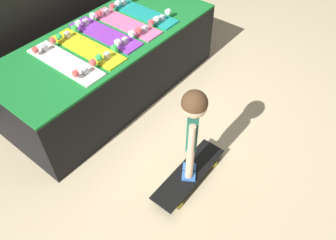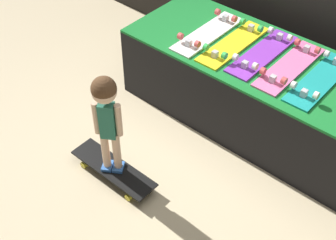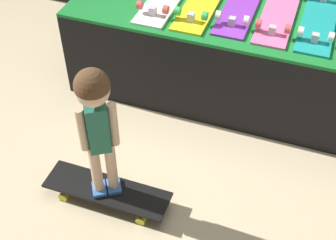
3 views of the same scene
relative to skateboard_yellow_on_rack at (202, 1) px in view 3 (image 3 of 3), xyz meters
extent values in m
plane|color=beige|center=(0.24, -0.48, -0.63)|extent=(16.00, 16.00, 0.00)
cube|color=black|center=(0.24, 0.02, -0.34)|extent=(2.10, 0.86, 0.60)
cube|color=#19752D|center=(0.24, 0.02, -0.03)|extent=(2.10, 0.86, 0.02)
cube|color=#B7B7BC|center=(-0.24, -0.25, 0.02)|extent=(0.04, 0.04, 0.05)
cylinder|color=#D84C4C|center=(-0.16, -0.25, 0.05)|extent=(0.03, 0.05, 0.05)
cylinder|color=#D84C4C|center=(-0.32, -0.25, 0.05)|extent=(0.03, 0.05, 0.05)
cube|color=yellow|center=(0.00, 0.00, -0.01)|extent=(0.20, 0.72, 0.01)
cube|color=#B7B7BC|center=(0.00, -0.24, 0.02)|extent=(0.04, 0.04, 0.05)
cylinder|color=green|center=(0.08, -0.24, 0.05)|extent=(0.03, 0.05, 0.05)
cylinder|color=green|center=(-0.08, -0.24, 0.05)|extent=(0.03, 0.05, 0.05)
cube|color=purple|center=(0.24, 0.04, -0.01)|extent=(0.20, 0.72, 0.01)
cube|color=#B7B7BC|center=(0.24, -0.20, 0.02)|extent=(0.04, 0.04, 0.05)
cylinder|color=white|center=(0.32, -0.20, 0.05)|extent=(0.03, 0.05, 0.05)
cylinder|color=white|center=(0.16, -0.20, 0.05)|extent=(0.03, 0.05, 0.05)
cube|color=pink|center=(0.48, 0.02, -0.01)|extent=(0.20, 0.72, 0.01)
cube|color=#B7B7BC|center=(0.48, -0.22, 0.02)|extent=(0.04, 0.04, 0.05)
cylinder|color=#D84C4C|center=(0.56, -0.22, 0.05)|extent=(0.03, 0.05, 0.05)
cylinder|color=#D84C4C|center=(0.39, -0.22, 0.05)|extent=(0.03, 0.05, 0.05)
cube|color=teal|center=(0.72, 0.03, -0.01)|extent=(0.20, 0.72, 0.01)
cube|color=#B7B7BC|center=(0.72, -0.21, 0.02)|extent=(0.04, 0.04, 0.05)
cylinder|color=white|center=(0.80, -0.21, 0.05)|extent=(0.03, 0.05, 0.05)
cylinder|color=white|center=(0.63, -0.21, 0.05)|extent=(0.03, 0.05, 0.05)
cube|color=black|center=(-0.16, -1.18, -0.55)|extent=(0.70, 0.20, 0.01)
cube|color=#B7B7BC|center=(0.07, -1.18, -0.58)|extent=(0.04, 0.04, 0.05)
cylinder|color=yellow|center=(0.07, -1.10, -0.61)|extent=(0.05, 0.03, 0.05)
cylinder|color=yellow|center=(0.07, -1.26, -0.61)|extent=(0.05, 0.03, 0.05)
cube|color=#B7B7BC|center=(-0.40, -1.18, -0.58)|extent=(0.04, 0.04, 0.05)
cylinder|color=yellow|center=(-0.40, -1.10, -0.61)|extent=(0.05, 0.03, 0.05)
cylinder|color=yellow|center=(-0.40, -1.26, -0.61)|extent=(0.05, 0.03, 0.05)
cube|color=#3870C6|center=(-0.13, -1.16, -0.53)|extent=(0.12, 0.12, 0.02)
cylinder|color=#DBB293|center=(-0.13, -1.16, -0.36)|extent=(0.06, 0.06, 0.32)
cube|color=#3870C6|center=(-0.20, -1.20, -0.53)|extent=(0.12, 0.12, 0.02)
cylinder|color=#DBB293|center=(-0.20, -1.20, -0.36)|extent=(0.06, 0.06, 0.32)
cube|color=#236651|center=(-0.16, -1.18, -0.08)|extent=(0.13, 0.12, 0.28)
cylinder|color=#DBB293|center=(-0.10, -1.14, -0.07)|extent=(0.05, 0.05, 0.26)
cylinder|color=#DBB293|center=(-0.23, -1.22, -0.07)|extent=(0.05, 0.05, 0.26)
sphere|color=#DBB293|center=(-0.16, -1.18, 0.17)|extent=(0.16, 0.16, 0.16)
sphere|color=#4C331E|center=(-0.16, -1.18, 0.19)|extent=(0.16, 0.16, 0.16)
camera|label=1|loc=(-1.38, -1.94, 1.53)|focal=35.00mm
camera|label=2|loc=(1.60, -2.62, 2.00)|focal=50.00mm
camera|label=3|loc=(0.68, -2.56, 1.49)|focal=50.00mm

